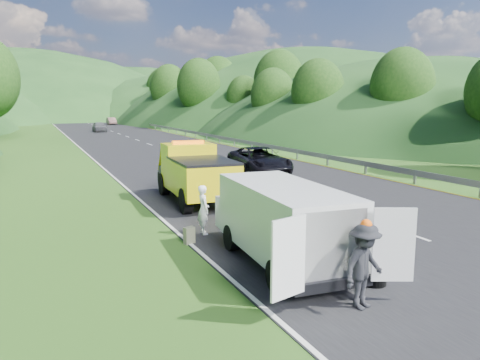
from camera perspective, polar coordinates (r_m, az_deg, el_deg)
name	(u,v)px	position (r m, az deg, el deg)	size (l,w,h in m)	color
ground	(295,228)	(16.32, 6.78, -5.85)	(320.00, 320.00, 0.00)	#38661E
road_surface	(137,140)	(54.79, -12.40, 4.76)	(14.00, 200.00, 0.02)	black
guardrail	(170,132)	(68.64, -8.57, 5.77)	(0.06, 140.00, 1.52)	gray
tree_line_right	(230,128)	(79.92, -1.20, 6.38)	(14.00, 140.00, 14.00)	#2C5218
hills_backdrop	(82,117)	(148.96, -18.67, 7.32)	(201.00, 288.60, 44.00)	#2D5B23
tow_truck	(195,173)	(20.34, -5.49, 0.86)	(2.58, 6.13, 2.58)	black
white_van	(281,219)	(12.45, 5.04, -4.82)	(3.34, 6.28, 2.17)	black
woman	(204,234)	(15.54, -4.44, -6.59)	(0.59, 0.43, 1.62)	white
child	(252,242)	(14.64, 1.53, -7.58)	(0.45, 0.35, 0.93)	tan
worker	(362,308)	(10.54, 14.69, -14.89)	(1.18, 0.68, 1.82)	black
suitcase	(189,236)	(14.48, -6.20, -6.74)	(0.33, 0.18, 0.53)	#66684E
spare_tire	(374,285)	(11.83, 15.97, -12.18)	(0.58, 0.58, 0.20)	black
passing_suv	(259,174)	(28.42, 2.35, 0.77)	(2.63, 5.70, 1.58)	black
dist_car_a	(100,132)	(71.84, -16.74, 5.64)	(1.75, 4.35, 1.48)	#4C4D51
dist_car_b	(112,125)	(94.60, -15.38, 6.53)	(1.44, 4.13, 1.36)	brown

